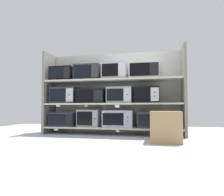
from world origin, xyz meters
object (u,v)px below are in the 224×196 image
Objects in this scene: microwave_0 at (64,119)px; shipping_carton at (166,127)px; microwave_3 at (153,120)px; microwave_8 at (64,74)px; microwave_2 at (119,119)px; microwave_11 at (144,71)px; microwave_9 at (88,73)px; microwave_5 at (92,96)px; microwave_6 at (120,95)px; microwave_7 at (147,95)px; microwave_1 at (90,118)px; microwave_4 at (65,95)px; microwave_10 at (115,71)px.

shipping_carton is (1.96, -0.70, -0.05)m from microwave_0.
microwave_8 reaches higher than microwave_3.
microwave_2 is 1.03× the size of microwave_11.
microwave_5 is at bearing 0.22° from microwave_9.
microwave_2 is 0.69m from microwave_5.
microwave_6 is (0.02, -0.00, 0.45)m from microwave_2.
microwave_7 is 1.23m from microwave_9.
microwave_0 is 0.88× the size of microwave_2.
microwave_3 is 1.07× the size of microwave_9.
microwave_3 is (1.21, 0.00, -0.02)m from microwave_1.
microwave_4 is at bearing 0.20° from microwave_8.
microwave_0 is at bearing -179.47° from microwave_4.
microwave_4 is (-1.11, -0.00, 0.46)m from microwave_2.
microwave_3 is (0.64, 0.00, -0.01)m from microwave_2.
microwave_2 is 1.24× the size of microwave_8.
microwave_7 reaches higher than shipping_carton.
microwave_8 is 1.63m from microwave_11.
microwave_2 is at bearing 179.98° from microwave_7.
microwave_7 is 1.73m from microwave_8.
microwave_1 is 0.70m from microwave_4.
microwave_9 is 0.93× the size of microwave_11.
microwave_4 is (0.01, 0.00, 0.48)m from microwave_0.
microwave_3 is 1.25m from microwave_5.
microwave_9 reaches higher than microwave_4.
microwave_10 is at bearing -179.93° from microwave_2.
shipping_carton is at bearing -19.60° from microwave_8.
microwave_9 is at bearing -179.99° from microwave_11.
microwave_6 is (0.56, 0.00, 0.01)m from microwave_5.
microwave_10 is (-0.09, 0.00, 0.46)m from microwave_6.
microwave_7 is at bearing -179.89° from microwave_3.
microwave_0 is 0.91m from microwave_8.
microwave_11 reaches higher than microwave_0.
shipping_carton is at bearing -37.74° from microwave_10.
microwave_6 reaches higher than microwave_5.
microwave_11 is at bearing -0.01° from microwave_5.
microwave_2 is (0.58, 0.00, -0.00)m from microwave_1.
microwave_2 is 1.05× the size of microwave_5.
microwave_0 is 1.11× the size of microwave_7.
microwave_2 is at bearing 0.07° from microwave_10.
microwave_9 is at bearing 154.08° from shipping_carton.
microwave_5 is (-1.17, -0.00, 0.44)m from microwave_3.
microwave_6 is at bearing 0.00° from microwave_4.
microwave_2 is 1.04× the size of microwave_3.
microwave_1 is (0.54, -0.00, 0.03)m from microwave_0.
microwave_4 is 1.08× the size of microwave_6.
microwave_10 is 0.87× the size of microwave_11.
microwave_11 reaches higher than microwave_4.
microwave_10 is at bearing 0.04° from microwave_9.
microwave_4 is 1.12× the size of microwave_8.
microwave_5 is at bearing 152.85° from shipping_carton.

